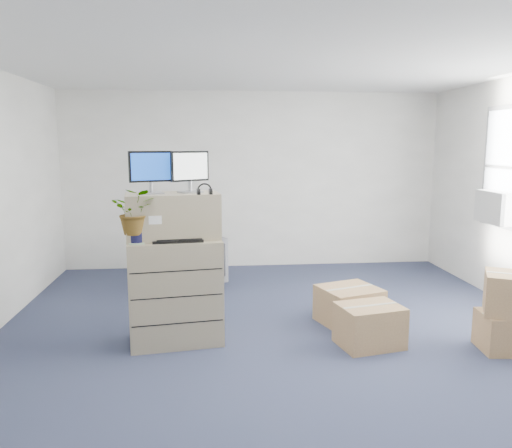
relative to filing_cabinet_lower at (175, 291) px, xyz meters
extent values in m
plane|color=#2A314C|center=(1.07, -0.41, -0.53)|extent=(7.00, 7.00, 0.00)
cube|color=silver|center=(1.07, 3.10, 0.87)|extent=(6.00, 0.02, 2.80)
cube|color=silver|center=(3.94, 0.99, 0.67)|extent=(0.24, 0.60, 0.40)
cube|color=tan|center=(0.00, 0.00, 0.00)|extent=(0.97, 0.67, 1.06)
cube|color=tan|center=(-0.01, 0.05, 0.75)|extent=(0.96, 0.57, 0.45)
cube|color=#99999E|center=(-0.20, 0.01, 0.99)|extent=(0.26, 0.23, 0.01)
cylinder|color=#99999E|center=(-0.20, 0.01, 1.05)|extent=(0.04, 0.04, 0.10)
cube|color=black|center=(-0.20, 0.01, 1.24)|extent=(0.40, 0.17, 0.30)
cube|color=navy|center=(-0.20, -0.01, 1.24)|extent=(0.36, 0.14, 0.26)
cube|color=#99999E|center=(0.17, 0.09, 0.99)|extent=(0.27, 0.25, 0.01)
cylinder|color=#99999E|center=(0.17, 0.09, 1.04)|extent=(0.04, 0.04, 0.10)
cube|color=black|center=(0.17, 0.09, 1.24)|extent=(0.37, 0.24, 0.30)
cube|color=silver|center=(0.18, 0.08, 1.24)|extent=(0.32, 0.20, 0.26)
torus|color=black|center=(0.31, -0.09, 1.02)|extent=(0.14, 0.03, 0.14)
cube|color=black|center=(0.05, -0.12, 0.54)|extent=(0.50, 0.25, 0.03)
ellipsoid|color=silver|center=(0.30, -0.06, 0.54)|extent=(0.10, 0.08, 0.03)
cylinder|color=gray|center=(0.03, 0.07, 0.66)|extent=(0.07, 0.07, 0.26)
cube|color=silver|center=(-0.06, 0.00, 0.54)|extent=(0.07, 0.06, 0.02)
cube|color=black|center=(-0.06, 0.00, 0.61)|extent=(0.07, 0.05, 0.13)
cube|color=black|center=(0.28, 0.16, 0.55)|extent=(0.20, 0.16, 0.05)
cube|color=#40A3DB|center=(0.29, 0.11, 0.63)|extent=(0.26, 0.14, 0.09)
cylinder|color=#9EBB97|center=(-0.34, -0.16, 0.54)|extent=(0.20, 0.20, 0.02)
cylinder|color=black|center=(-0.34, -0.16, 0.61)|extent=(0.17, 0.17, 0.13)
imported|color=#1D611B|center=(-0.34, -0.16, 0.78)|extent=(0.45, 0.49, 0.34)
imported|color=slate|center=(0.05, 1.91, -0.12)|extent=(1.07, 1.05, 0.81)
cube|color=#9D6F4B|center=(1.92, -0.30, -0.32)|extent=(0.68, 0.57, 0.41)
cube|color=#9D6F4B|center=(3.21, -0.54, -0.34)|extent=(0.55, 0.47, 0.37)
cube|color=#9D6F4B|center=(1.90, 0.34, -0.32)|extent=(0.76, 0.72, 0.41)
camera|label=1|loc=(0.34, -4.89, 1.47)|focal=35.00mm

